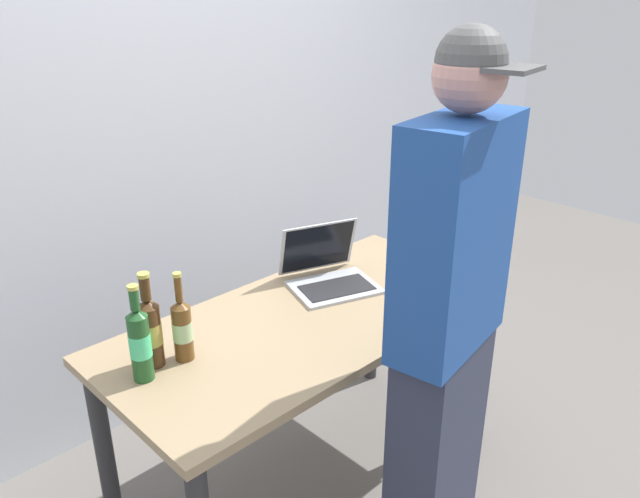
% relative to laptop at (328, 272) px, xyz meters
% --- Properties ---
extents(ground_plane, '(8.00, 8.00, 0.00)m').
position_rel_laptop_xyz_m(ground_plane, '(-0.24, -0.14, -0.81)').
color(ground_plane, slate).
rests_on(ground_plane, ground).
extents(desk, '(1.54, 0.72, 0.76)m').
position_rel_laptop_xyz_m(desk, '(-0.24, -0.14, -0.15)').
color(desk, '#9E8460').
rests_on(desk, ground).
extents(laptop, '(0.42, 0.41, 0.23)m').
position_rel_laptop_xyz_m(laptop, '(0.00, 0.00, 0.00)').
color(laptop, '#B7BABC').
rests_on(laptop, desk).
extents(beer_bottle_dark, '(0.06, 0.06, 0.31)m').
position_rel_laptop_xyz_m(beer_bottle_dark, '(-0.72, -0.07, 0.06)').
color(beer_bottle_dark, brown).
rests_on(beer_bottle_dark, desk).
extents(beer_bottle_green, '(0.07, 0.07, 0.32)m').
position_rel_laptop_xyz_m(beer_bottle_green, '(-0.81, -0.03, 0.07)').
color(beer_bottle_green, '#472B14').
rests_on(beer_bottle_green, desk).
extents(beer_bottle_amber, '(0.07, 0.07, 0.32)m').
position_rel_laptop_xyz_m(beer_bottle_amber, '(-0.88, -0.07, 0.08)').
color(beer_bottle_amber, '#1E5123').
rests_on(beer_bottle_amber, desk).
extents(person_figure, '(0.46, 0.30, 1.79)m').
position_rel_laptop_xyz_m(person_figure, '(-0.21, -0.71, 0.11)').
color(person_figure, '#2D3347').
rests_on(person_figure, ground).
extents(coffee_mug, '(0.11, 0.07, 0.09)m').
position_rel_laptop_xyz_m(coffee_mug, '(0.17, -0.41, -0.01)').
color(coffee_mug, '#19598C').
rests_on(coffee_mug, desk).
extents(back_wall, '(6.00, 0.10, 2.60)m').
position_rel_laptop_xyz_m(back_wall, '(-0.24, 0.75, 0.49)').
color(back_wall, silver).
rests_on(back_wall, ground).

